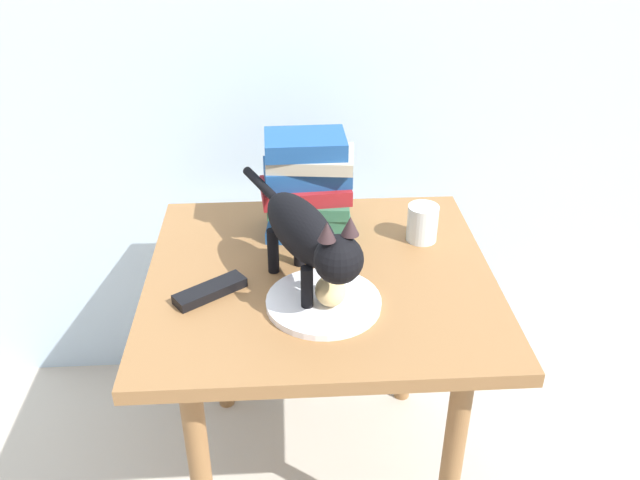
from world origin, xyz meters
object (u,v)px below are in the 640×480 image
object	(u,v)px
cat	(308,236)
candle_jar	(422,225)
plate	(323,302)
bread_roll	(330,291)
book_stack	(308,186)
side_table	(320,305)
tv_remote	(210,291)

from	to	relation	value
cat	candle_jar	xyz separation A→B (m)	(0.27, 0.20, -0.09)
plate	bread_roll	world-z (taller)	bread_roll
cat	book_stack	bearing A→B (deg)	87.47
cat	bread_roll	bearing A→B (deg)	-51.73
plate	candle_jar	world-z (taller)	candle_jar
bread_roll	side_table	bearing A→B (deg)	95.91
cat	book_stack	size ratio (longest dim) A/B	1.91
tv_remote	bread_roll	bearing A→B (deg)	-48.76
bread_roll	book_stack	bearing A→B (deg)	95.47
candle_jar	tv_remote	distance (m)	0.50
book_stack	candle_jar	bearing A→B (deg)	-12.12
candle_jar	tv_remote	size ratio (longest dim) A/B	0.57
side_table	bread_roll	distance (m)	0.18
side_table	tv_remote	world-z (taller)	tv_remote
tv_remote	side_table	bearing A→B (deg)	-18.69
plate	cat	world-z (taller)	cat
plate	cat	bearing A→B (deg)	120.91
side_table	book_stack	world-z (taller)	book_stack
side_table	book_stack	bearing A→B (deg)	95.16
cat	book_stack	world-z (taller)	book_stack
cat	candle_jar	world-z (taller)	cat
side_table	tv_remote	xyz separation A→B (m)	(-0.22, -0.07, 0.09)
bread_roll	tv_remote	world-z (taller)	bread_roll
side_table	tv_remote	bearing A→B (deg)	-163.06
plate	bread_roll	size ratio (longest dim) A/B	2.83
side_table	plate	size ratio (longest dim) A/B	3.22
side_table	plate	distance (m)	0.15
cat	book_stack	distance (m)	0.25
plate	tv_remote	world-z (taller)	tv_remote
tv_remote	plate	bearing A→B (deg)	-47.74
side_table	bread_roll	size ratio (longest dim) A/B	9.11
bread_roll	candle_jar	distance (m)	0.34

